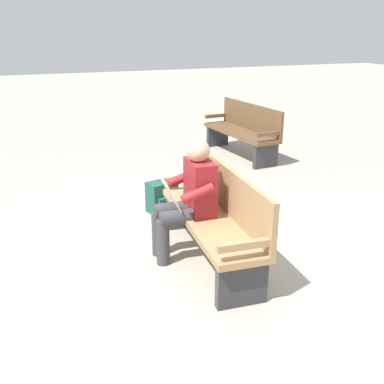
{
  "coord_description": "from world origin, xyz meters",
  "views": [
    {
      "loc": [
        -3.57,
        1.64,
        2.14
      ],
      "look_at": [
        0.08,
        0.15,
        0.7
      ],
      "focal_mm": 42.11,
      "sensor_mm": 36.0,
      "label": 1
    }
  ],
  "objects_px": {
    "bench_near": "(217,215)",
    "person_seated": "(189,196)",
    "backpack": "(162,197)",
    "bench_far": "(243,130)"
  },
  "relations": [
    {
      "from": "bench_far",
      "to": "bench_near",
      "type": "bearing_deg",
      "value": 144.15
    },
    {
      "from": "bench_near",
      "to": "person_seated",
      "type": "height_order",
      "value": "person_seated"
    },
    {
      "from": "bench_near",
      "to": "person_seated",
      "type": "distance_m",
      "value": 0.33
    },
    {
      "from": "backpack",
      "to": "bench_far",
      "type": "distance_m",
      "value": 2.9
    },
    {
      "from": "bench_near",
      "to": "person_seated",
      "type": "xyz_separation_m",
      "value": [
        0.17,
        0.22,
        0.17
      ]
    },
    {
      "from": "bench_near",
      "to": "bench_far",
      "type": "height_order",
      "value": "same"
    },
    {
      "from": "person_seated",
      "to": "backpack",
      "type": "relative_size",
      "value": 3.01
    },
    {
      "from": "person_seated",
      "to": "backpack",
      "type": "xyz_separation_m",
      "value": [
        1.18,
        -0.12,
        -0.44
      ]
    },
    {
      "from": "bench_far",
      "to": "person_seated",
      "type": "bearing_deg",
      "value": 140.04
    },
    {
      "from": "bench_near",
      "to": "person_seated",
      "type": "bearing_deg",
      "value": 57.12
    }
  ]
}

